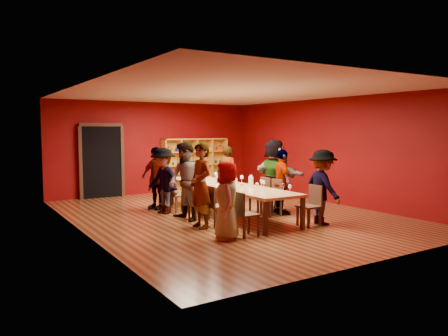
{
  "coord_description": "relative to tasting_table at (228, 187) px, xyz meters",
  "views": [
    {
      "loc": [
        -5.7,
        -8.97,
        2.09
      ],
      "look_at": [
        0.0,
        0.17,
        1.15
      ],
      "focal_mm": 35.0,
      "sensor_mm": 36.0,
      "label": 1
    }
  ],
  "objects": [
    {
      "name": "room_shell",
      "position": [
        0.0,
        0.0,
        0.8
      ],
      "size": [
        7.1,
        9.1,
        3.04
      ],
      "color": "#522A15",
      "rests_on": "ground"
    },
    {
      "name": "tasting_table",
      "position": [
        0.0,
        0.0,
        0.0
      ],
      "size": [
        1.1,
        4.5,
        0.75
      ],
      "color": "tan",
      "rests_on": "ground"
    },
    {
      "name": "doorway",
      "position": [
        -1.8,
        4.43,
        0.42
      ],
      "size": [
        1.4,
        0.17,
        2.3
      ],
      "color": "black",
      "rests_on": "ground"
    },
    {
      "name": "shelving_unit",
      "position": [
        1.4,
        4.32,
        0.28
      ],
      "size": [
        2.4,
        0.4,
        1.8
      ],
      "color": "gold",
      "rests_on": "ground"
    },
    {
      "name": "chair_person_left_0",
      "position": [
        -0.91,
        -2.0,
        -0.2
      ],
      "size": [
        0.42,
        0.42,
        0.89
      ],
      "color": "#321B10",
      "rests_on": "ground"
    },
    {
      "name": "person_left_0",
      "position": [
        -1.29,
        -2.0,
        0.05
      ],
      "size": [
        0.66,
        0.83,
        1.5
      ],
      "primitive_type": "imported",
      "rotation": [
        0.0,
        0.0,
        -1.99
      ],
      "color": "#161D3C",
      "rests_on": "ground"
    },
    {
      "name": "chair_person_left_1",
      "position": [
        -0.91,
        -0.9,
        -0.2
      ],
      "size": [
        0.42,
        0.42,
        0.89
      ],
      "color": "#321B10",
      "rests_on": "ground"
    },
    {
      "name": "person_left_1",
      "position": [
        -1.25,
        -0.9,
        0.22
      ],
      "size": [
        0.5,
        0.67,
        1.83
      ],
      "primitive_type": "imported",
      "rotation": [
        0.0,
        0.0,
        -1.56
      ],
      "color": "#537CAB",
      "rests_on": "ground"
    },
    {
      "name": "chair_person_left_2",
      "position": [
        -0.91,
        -0.05,
        -0.2
      ],
      "size": [
        0.42,
        0.42,
        0.89
      ],
      "color": "#321B10",
      "rests_on": "ground"
    },
    {
      "name": "person_left_2",
      "position": [
        -1.18,
        -0.05,
        0.21
      ],
      "size": [
        0.61,
        0.95,
        1.83
      ],
      "primitive_type": "imported",
      "rotation": [
        0.0,
        0.0,
        -1.43
      ],
      "color": "#444549",
      "rests_on": "ground"
    },
    {
      "name": "chair_person_left_3",
      "position": [
        -0.91,
        1.01,
        -0.2
      ],
      "size": [
        0.42,
        0.42,
        0.89
      ],
      "color": "#321B10",
      "rests_on": "ground"
    },
    {
      "name": "person_left_3",
      "position": [
        -1.26,
        1.01,
        0.13
      ],
      "size": [
        0.71,
        1.15,
        1.65
      ],
      "primitive_type": "imported",
      "rotation": [
        0.0,
        0.0,
        -1.3
      ],
      "color": "silver",
      "rests_on": "ground"
    },
    {
      "name": "chair_person_left_4",
      "position": [
        -0.91,
        1.68,
        -0.2
      ],
      "size": [
        0.42,
        0.42,
        0.89
      ],
      "color": "#321B10",
      "rests_on": "ground"
    },
    {
      "name": "person_left_4",
      "position": [
        -1.17,
        1.68,
        0.13
      ],
      "size": [
        0.8,
        1.06,
        1.65
      ],
      "primitive_type": "imported",
      "rotation": [
        0.0,
        0.0,
        -1.14
      ],
      "color": "silver",
      "rests_on": "ground"
    },
    {
      "name": "chair_person_right_0",
      "position": [
        0.91,
        -1.99,
        -0.2
      ],
      "size": [
        0.42,
        0.42,
        0.89
      ],
      "color": "#321B10",
      "rests_on": "ground"
    },
    {
      "name": "person_right_0",
      "position": [
        1.23,
        -1.99,
        0.13
      ],
      "size": [
        0.6,
        1.13,
        1.66
      ],
      "primitive_type": "imported",
      "rotation": [
        0.0,
        0.0,
        1.42
      ],
      "color": "silver",
      "rests_on": "ground"
    },
    {
      "name": "chair_person_right_1",
      "position": [
        0.91,
        -0.67,
        -0.2
      ],
      "size": [
        0.42,
        0.42,
        0.89
      ],
      "color": "#321B10",
      "rests_on": "ground"
    },
    {
      "name": "person_right_1",
      "position": [
        1.17,
        -0.67,
        0.11
      ],
      "size": [
        0.72,
        1.04,
        1.62
      ],
      "primitive_type": "imported",
      "rotation": [
        0.0,
        0.0,
        1.24
      ],
      "color": "#5877B5",
      "rests_on": "ground"
    },
    {
      "name": "chair_person_right_2",
      "position": [
        0.91,
        -0.19,
        -0.2
      ],
      "size": [
        0.42,
        0.42,
        0.89
      ],
      "color": "#321B10",
      "rests_on": "ground"
    },
    {
      "name": "person_right_2",
      "position": [
        1.3,
        -0.19,
        0.23
      ],
      "size": [
        0.55,
        1.74,
        1.86
      ],
      "primitive_type": "imported",
      "rotation": [
        0.0,
        0.0,
        1.6
      ],
      "color": "#15183A",
      "rests_on": "ground"
    },
    {
      "name": "chair_person_right_4",
      "position": [
        0.91,
        1.8,
        -0.2
      ],
      "size": [
        0.42,
        0.42,
        0.89
      ],
      "color": "#321B10",
      "rests_on": "ground"
    },
    {
      "name": "person_right_4",
      "position": [
        1.16,
        1.8,
        0.11
      ],
      "size": [
        0.63,
        0.71,
        1.62
      ],
      "primitive_type": "imported",
      "rotation": [
        0.0,
        0.0,
        1.96
      ],
      "color": "#567EB1",
      "rests_on": "ground"
    },
    {
      "name": "wine_glass_0",
      "position": [
        -0.16,
        1.35,
        0.18
      ],
      "size": [
        0.07,
        0.07,
        0.18
      ],
      "color": "white",
      "rests_on": "tasting_table"
    },
    {
      "name": "wine_glass_1",
      "position": [
        -0.28,
        0.94,
        0.21
      ],
      "size": [
        0.09,
        0.09,
        0.21
      ],
      "color": "white",
      "rests_on": "tasting_table"
    },
    {
      "name": "wine_glass_2",
      "position": [
        -0.36,
        1.64,
        0.21
      ],
      "size": [
        0.09,
        0.09,
        0.22
      ],
      "color": "white",
      "rests_on": "tasting_table"
    },
    {
      "name": "wine_glass_3",
      "position": [
        -0.02,
        -1.25,
        0.19
      ],
      "size": [
        0.08,
        0.08,
        0.19
      ],
      "color": "white",
      "rests_on": "tasting_table"
    },
    {
      "name": "wine_glass_4",
      "position": [
        -0.31,
        -1.06,
        0.19
      ],
      "size": [
        0.07,
        0.07,
        0.18
      ],
      "color": "white",
      "rests_on": "tasting_table"
    },
    {
      "name": "wine_glass_5",
      "position": [
        0.26,
        0.78,
        0.21
      ],
      "size": [
        0.09,
        0.09,
        0.22
      ],
      "color": "white",
      "rests_on": "tasting_table"
    },
    {
      "name": "wine_glass_6",
      "position": [
        0.28,
        0.09,
        0.21
      ],
      "size": [
        0.09,
        0.09,
        0.22
      ],
      "color": "white",
      "rests_on": "tasting_table"
    },
    {
      "name": "wine_glass_7",
      "position": [
        0.37,
        1.7,
        0.21
      ],
      "size": [
        0.09,
        0.09,
        0.22
      ],
      "color": "white",
      "rests_on": "tasting_table"
    },
    {
      "name": "wine_glass_8",
      "position": [
        0.28,
        1.01,
        0.21
      ],
      "size": [
        0.09,
        0.09,
        0.21
      ],
      "color": "white",
      "rests_on": "tasting_table"
    },
    {
      "name": "wine_glass_9",
      "position": [
        -0.08,
        -0.48,
        0.21
      ],
      "size": [
        0.09,
        0.09,
        0.22
      ],
      "color": "white",
      "rests_on": "tasting_table"
    },
    {
      "name": "wine_glass_10",
      "position": [
        0.34,
        -1.93,
        0.19
      ],
      "size": [
        0.08,
        0.08,
        0.19
      ],
      "color": "white",
      "rests_on": "tasting_table"
    },
    {
      "name": "wine_glass_11",
      "position": [
        -0.32,
        0.9,
        0.19
      ],
      "size": [
        0.08,
        0.08,
        0.19
      ],
      "color": "white",
      "rests_on": "tasting_table"
    },
    {
      "name": "wine_glass_12",
      "position": [
        0.37,
        -0.98,
        0.18
      ],
      "size": [
        0.07,
        0.07,
        0.18
      ],
      "color": "white",
      "rests_on": "tasting_table"
    },
    {
      "name": "wine_glass_13",
      "position": [
        0.34,
        1.78,
        0.21
      ],
      "size": [
        0.09,
        0.09,
        0.22
      ],
      "color": "white",
      "rests_on": "tasting_table"
    },
    {
      "name": "wine_glass_14",
      "position": [
        0.37,
        -0.9,
        0.19
      ],
      "size": [
        0.08,
        0.08,
        0.2
      ],
      "color": "white",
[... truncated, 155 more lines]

